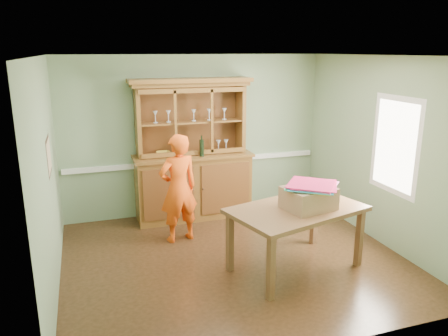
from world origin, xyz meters
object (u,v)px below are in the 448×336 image
object	(u,v)px
dining_table	(296,215)
cardboard_box	(309,198)
person	(178,188)
china_hutch	(193,170)

from	to	relation	value
dining_table	cardboard_box	bearing A→B (deg)	-45.87
cardboard_box	person	bearing A→B (deg)	134.34
china_hutch	cardboard_box	size ratio (longest dim) A/B	3.93
cardboard_box	person	size ratio (longest dim) A/B	0.37
china_hutch	cardboard_box	xyz separation A→B (m)	(0.92, -2.28, 0.16)
dining_table	cardboard_box	xyz separation A→B (m)	(0.12, -0.07, 0.24)
dining_table	person	bearing A→B (deg)	117.86
cardboard_box	person	distance (m)	1.95
dining_table	cardboard_box	size ratio (longest dim) A/B	3.16
china_hutch	person	world-z (taller)	china_hutch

